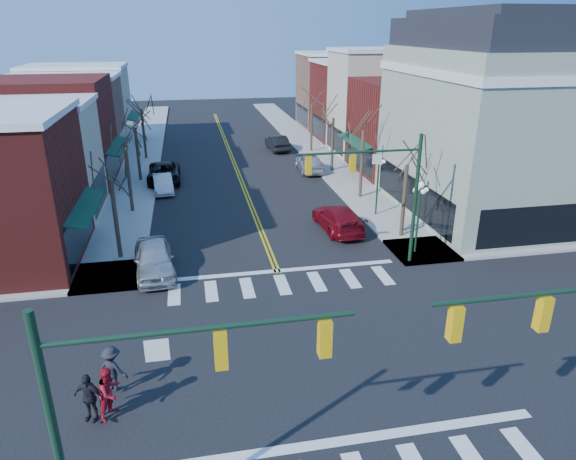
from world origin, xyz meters
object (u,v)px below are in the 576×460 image
lamppost_corner (419,205)px  car_right_mid (309,162)px  car_left_near (154,259)px  pedestrian_dark_b (113,369)px  victorian_corner (503,117)px  car_left_mid (163,184)px  pedestrian_dark_a (89,397)px  pedestrian_red_b (110,392)px  lamppost_midblock (378,175)px  car_right_far (277,143)px  car_left_far (164,173)px  car_right_near (338,218)px

lamppost_corner → car_right_mid: 19.07m
car_left_near → car_right_mid: car_left_near is taller
pedestrian_dark_b → victorian_corner: bearing=-118.2°
car_left_mid → pedestrian_dark_a: bearing=-98.9°
car_right_mid → pedestrian_red_b: size_ratio=2.66×
car_right_mid → lamppost_corner: bearing=96.9°
car_right_mid → lamppost_midblock: bearing=99.7°
car_left_near → pedestrian_dark_b: (-0.97, -9.56, 0.17)m
car_right_far → pedestrian_red_b: 40.51m
pedestrian_dark_a → pedestrian_dark_b: 1.54m
pedestrian_red_b → pedestrian_dark_b: 1.37m
lamppost_corner → victorian_corner: bearing=35.9°
lamppost_corner → car_left_far: bearing=129.2°
car_right_mid → pedestrian_dark_a: (-14.35, -29.57, 0.18)m
pedestrian_red_b → car_left_mid: bearing=30.7°
car_right_far → pedestrian_dark_b: pedestrian_dark_b is taller
pedestrian_red_b → car_right_far: bearing=15.0°
car_right_mid → pedestrian_red_b: pedestrian_red_b is taller
car_right_near → pedestrian_red_b: pedestrian_red_b is taller
car_left_near → car_left_far: size_ratio=0.88×
victorian_corner → pedestrian_dark_b: size_ratio=8.24×
pedestrian_dark_b → car_left_mid: bearing=-63.1°
lamppost_corner → car_left_far: lamppost_corner is taller
car_left_far → car_right_near: 17.51m
car_left_near → car_right_near: size_ratio=0.92×
car_right_mid → car_right_far: car_right_mid is taller
car_right_near → victorian_corner: bearing=-176.3°
lamppost_midblock → car_right_far: size_ratio=0.89×
car_right_far → pedestrian_dark_b: size_ratio=2.80×
car_right_far → pedestrian_red_b: size_ratio=2.61×
lamppost_corner → pedestrian_red_b: bearing=-145.5°
car_left_far → pedestrian_red_b: bearing=-91.8°
car_right_mid → car_right_near: bearing=85.4°
car_left_mid → car_left_far: car_left_far is taller
car_left_far → victorian_corner: bearing=-27.5°
pedestrian_dark_b → car_right_mid: bearing=-86.9°
car_right_near → pedestrian_dark_b: 18.46m
lamppost_midblock → car_right_far: (-3.15, 21.45, -2.16)m
car_right_far → lamppost_corner: bearing=92.3°
car_right_mid → pedestrian_dark_a: 32.87m
pedestrian_red_b → car_right_near: bearing=-6.1°
car_right_mid → car_right_far: bearing=-80.1°
car_right_near → car_right_mid: bearing=-99.5°
car_left_mid → car_left_near: bearing=-95.4°
car_left_near → car_right_mid: 22.56m
car_left_far → pedestrian_dark_b: (-0.97, -27.17, 0.23)m
lamppost_midblock → pedestrian_dark_b: bearing=-134.6°
lamppost_midblock → pedestrian_red_b: 23.18m
car_left_far → pedestrian_red_b: pedestrian_red_b is taller
car_right_near → pedestrian_dark_b: size_ratio=3.12×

